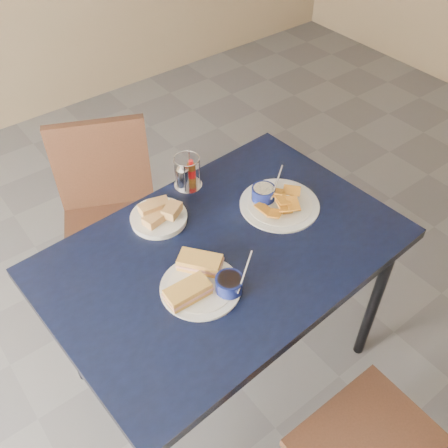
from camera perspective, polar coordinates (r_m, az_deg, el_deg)
ground at (r=2.30m, az=0.46°, el=-16.62°), size 6.00×6.00×0.00m
dining_table at (r=1.77m, az=0.02°, el=-4.29°), size 1.26×0.88×0.75m
chair_far at (r=2.29m, az=-13.86°, el=1.80°), size 0.54×0.55×0.88m
sandwich_plate at (r=1.59m, az=-2.40°, el=-6.56°), size 0.30×0.28×0.12m
plantain_plate at (r=1.88m, az=5.83°, el=2.65°), size 0.30×0.30×0.12m
bread_basket at (r=1.81m, az=-7.46°, el=0.98°), size 0.20×0.20×0.07m
condiment_caddy at (r=1.93m, az=-4.33°, el=5.64°), size 0.11×0.11×0.14m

